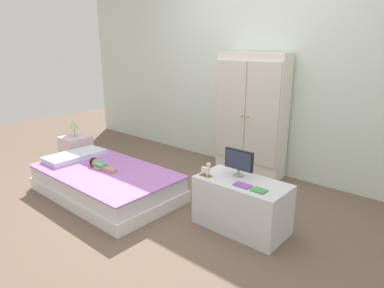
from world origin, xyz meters
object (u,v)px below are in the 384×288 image
(bed, at_px, (106,183))
(nightstand, at_px, (76,151))
(tv_monitor, at_px, (239,161))
(rocking_horse_toy, at_px, (207,169))
(doll, at_px, (98,164))
(table_lamp, at_px, (74,125))
(book_purple, at_px, (243,185))
(book_green, at_px, (259,190))
(tv_stand, at_px, (241,205))
(wardrobe, at_px, (251,114))

(bed, xyz_separation_m, nightstand, (-1.04, 0.28, 0.06))
(tv_monitor, xyz_separation_m, rocking_horse_toy, (-0.20, -0.19, -0.07))
(doll, distance_m, tv_monitor, 1.55)
(tv_monitor, bearing_deg, table_lamp, -176.42)
(book_purple, bearing_deg, tv_monitor, 132.75)
(nightstand, relative_size, book_green, 3.47)
(nightstand, distance_m, table_lamp, 0.35)
(book_purple, bearing_deg, rocking_horse_toy, -175.83)
(doll, relative_size, nightstand, 0.99)
(doll, relative_size, table_lamp, 1.73)
(table_lamp, xyz_separation_m, book_purple, (2.54, -0.01, -0.11))
(nightstand, xyz_separation_m, rocking_horse_toy, (2.19, -0.04, 0.31))
(tv_stand, bearing_deg, bed, -165.88)
(nightstand, xyz_separation_m, table_lamp, (0.00, 0.00, 0.35))
(doll, bearing_deg, wardrobe, 61.20)
(rocking_horse_toy, bearing_deg, tv_stand, 21.82)
(tv_stand, height_order, rocking_horse_toy, rocking_horse_toy)
(doll, height_order, tv_stand, tv_stand)
(bed, relative_size, nightstand, 3.94)
(doll, relative_size, tv_stand, 0.50)
(tv_stand, distance_m, book_purple, 0.25)
(table_lamp, height_order, tv_stand, table_lamp)
(table_lamp, relative_size, tv_monitor, 0.82)
(nightstand, relative_size, rocking_horse_toy, 3.00)
(bed, relative_size, tv_monitor, 5.67)
(wardrobe, height_order, book_green, wardrobe)
(bed, bearing_deg, tv_monitor, 17.72)
(wardrobe, relative_size, book_purple, 10.25)
(doll, xyz_separation_m, tv_monitor, (1.46, 0.43, 0.26))
(wardrobe, distance_m, book_green, 1.61)
(rocking_horse_toy, bearing_deg, wardrobe, 106.15)
(doll, distance_m, wardrobe, 1.86)
(doll, xyz_separation_m, nightstand, (-0.93, 0.29, -0.12))
(nightstand, height_order, tv_stand, tv_stand)
(bed, relative_size, doll, 3.99)
(table_lamp, height_order, book_purple, table_lamp)
(tv_stand, xyz_separation_m, tv_monitor, (-0.09, 0.07, 0.36))
(tv_monitor, distance_m, book_purple, 0.25)
(tv_stand, relative_size, book_purple, 5.51)
(wardrobe, height_order, tv_monitor, wardrobe)
(bed, bearing_deg, rocking_horse_toy, 12.06)
(tv_monitor, relative_size, book_purple, 1.95)
(tv_monitor, bearing_deg, wardrobe, 117.10)
(wardrobe, height_order, book_purple, wardrobe)
(bed, relative_size, book_green, 13.70)
(doll, bearing_deg, bed, 1.77)
(tv_stand, height_order, tv_monitor, tv_monitor)
(doll, bearing_deg, tv_monitor, 16.54)
(rocking_horse_toy, bearing_deg, nightstand, 179.05)
(bed, relative_size, book_purple, 11.05)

